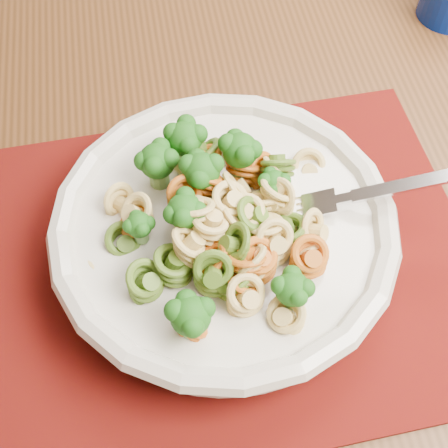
{
  "coord_description": "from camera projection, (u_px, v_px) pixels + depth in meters",
  "views": [
    {
      "loc": [
        -0.64,
        -0.26,
        1.15
      ],
      "look_at": [
        -0.61,
        0.0,
        0.76
      ],
      "focal_mm": 50.0,
      "sensor_mm": 36.0,
      "label": 1
    }
  ],
  "objects": [
    {
      "name": "dining_table",
      "position": [
        250.0,
        234.0,
        0.62
      ],
      "size": [
        1.6,
        1.09,
        0.71
      ],
      "rotation": [
        0.0,
        0.0,
        0.07
      ],
      "color": "#512F16",
      "rests_on": "ground"
    },
    {
      "name": "placemat",
      "position": [
        224.0,
        263.0,
        0.5
      ],
      "size": [
        0.43,
        0.35,
        0.0
      ],
      "primitive_type": "cube",
      "rotation": [
        0.0,
        0.0,
        0.11
      ],
      "color": "#511103",
      "rests_on": "dining_table"
    },
    {
      "name": "pasta_bowl",
      "position": [
        224.0,
        231.0,
        0.48
      ],
      "size": [
        0.27,
        0.27,
        0.05
      ],
      "color": "beige",
      "rests_on": "placemat"
    },
    {
      "name": "pasta_broccoli_heap",
      "position": [
        224.0,
        220.0,
        0.47
      ],
      "size": [
        0.23,
        0.23,
        0.06
      ],
      "primitive_type": null,
      "color": "tan",
      "rests_on": "pasta_bowl"
    },
    {
      "name": "fork",
      "position": [
        319.0,
        204.0,
        0.48
      ],
      "size": [
        0.18,
        0.04,
        0.08
      ],
      "primitive_type": null,
      "rotation": [
        0.0,
        -0.35,
        -0.08
      ],
      "color": "silver",
      "rests_on": "pasta_bowl"
    }
  ]
}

